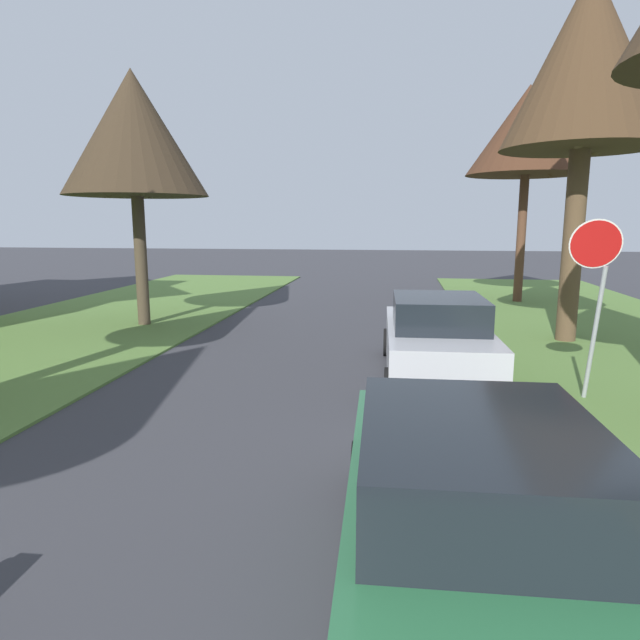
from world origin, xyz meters
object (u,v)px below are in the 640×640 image
street_tree_right_mid_b (587,63)px  street_tree_right_far (528,131)px  stop_sign_far (595,270)px  street_tree_left_mid_b (134,134)px  parked_sedan_silver (436,341)px  parked_sedan_green (471,523)px

street_tree_right_mid_b → street_tree_right_far: street_tree_right_mid_b is taller
stop_sign_far → street_tree_left_mid_b: bearing=152.8°
street_tree_right_mid_b → stop_sign_far: bearing=-102.2°
street_tree_left_mid_b → parked_sedan_silver: 10.03m
street_tree_right_far → parked_sedan_green: size_ratio=1.69×
stop_sign_far → street_tree_right_mid_b: size_ratio=0.34×
street_tree_right_mid_b → parked_sedan_silver: street_tree_right_mid_b is taller
street_tree_left_mid_b → parked_sedan_silver: street_tree_left_mid_b is taller
street_tree_right_far → street_tree_left_mid_b: size_ratio=1.10×
street_tree_left_mid_b → parked_sedan_green: size_ratio=1.54×
stop_sign_far → street_tree_right_mid_b: 6.46m
parked_sedan_green → street_tree_left_mid_b: bearing=125.8°
street_tree_right_far → street_tree_right_mid_b: bearing=-91.9°
street_tree_right_mid_b → street_tree_left_mid_b: bearing=177.1°
street_tree_right_mid_b → parked_sedan_green: (-3.54, -10.12, -5.74)m
street_tree_left_mid_b → parked_sedan_green: (7.71, -10.69, -4.52)m
parked_sedan_green → parked_sedan_silver: (0.16, 6.42, 0.00)m
street_tree_right_mid_b → street_tree_right_far: 6.84m
street_tree_right_mid_b → street_tree_left_mid_b: 11.33m
street_tree_left_mid_b → parked_sedan_silver: size_ratio=1.54×
parked_sedan_green → stop_sign_far: bearing=65.0°
stop_sign_far → parked_sedan_green: 6.14m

